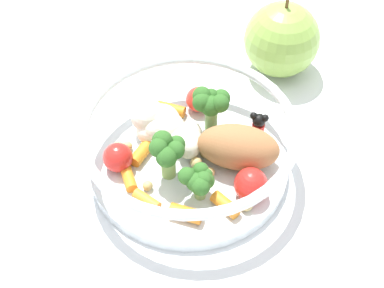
% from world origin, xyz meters
% --- Properties ---
extents(ground_plane, '(2.40, 2.40, 0.00)m').
position_xyz_m(ground_plane, '(0.00, 0.00, 0.00)').
color(ground_plane, white).
extents(food_container, '(0.20, 0.20, 0.06)m').
position_xyz_m(food_container, '(0.01, 0.00, 0.03)').
color(food_container, white).
rests_on(food_container, ground_plane).
extents(loose_apple, '(0.08, 0.08, 0.09)m').
position_xyz_m(loose_apple, '(-0.13, 0.10, 0.04)').
color(loose_apple, '#8CB74C').
rests_on(loose_apple, ground_plane).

